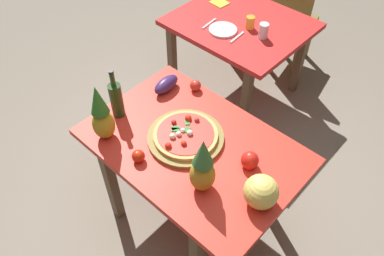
# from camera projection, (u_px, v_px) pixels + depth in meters

# --- Properties ---
(ground_plane) EXTENTS (10.00, 10.00, 0.00)m
(ground_plane) POSITION_uv_depth(u_px,v_px,m) (193.00, 211.00, 2.68)
(ground_plane) COLOR gray
(display_table) EXTENTS (1.22, 0.83, 0.73)m
(display_table) POSITION_uv_depth(u_px,v_px,m) (193.00, 154.00, 2.21)
(display_table) COLOR brown
(display_table) RESTS_ON ground_plane
(background_table) EXTENTS (1.04, 0.89, 0.73)m
(background_table) POSITION_uv_depth(u_px,v_px,m) (239.00, 32.00, 3.09)
(background_table) COLOR brown
(background_table) RESTS_ON ground_plane
(dining_chair) EXTENTS (0.47, 0.47, 0.85)m
(dining_chair) POSITION_uv_depth(u_px,v_px,m) (290.00, 20.00, 3.50)
(dining_chair) COLOR olive
(dining_chair) RESTS_ON ground_plane
(pizza_board) EXTENTS (0.44, 0.44, 0.02)m
(pizza_board) POSITION_uv_depth(u_px,v_px,m) (186.00, 137.00, 2.16)
(pizza_board) COLOR olive
(pizza_board) RESTS_ON display_table
(pizza) EXTENTS (0.37, 0.37, 0.06)m
(pizza) POSITION_uv_depth(u_px,v_px,m) (186.00, 134.00, 2.14)
(pizza) COLOR #E4A158
(pizza) RESTS_ON pizza_board
(wine_bottle) EXTENTS (0.08, 0.08, 0.33)m
(wine_bottle) POSITION_uv_depth(u_px,v_px,m) (116.00, 99.00, 2.22)
(wine_bottle) COLOR #1E3817
(wine_bottle) RESTS_ON display_table
(pineapple_left) EXTENTS (0.13, 0.13, 0.36)m
(pineapple_left) POSITION_uv_depth(u_px,v_px,m) (203.00, 168.00, 1.83)
(pineapple_left) COLOR #AF8624
(pineapple_left) RESTS_ON display_table
(pineapple_right) EXTENTS (0.13, 0.13, 0.37)m
(pineapple_right) POSITION_uv_depth(u_px,v_px,m) (102.00, 115.00, 2.07)
(pineapple_right) COLOR #B18E23
(pineapple_right) RESTS_ON display_table
(melon) EXTENTS (0.17, 0.17, 0.17)m
(melon) POSITION_uv_depth(u_px,v_px,m) (261.00, 192.00, 1.83)
(melon) COLOR #E3CB5F
(melon) RESTS_ON display_table
(bell_pepper) EXTENTS (0.10, 0.10, 0.11)m
(bell_pepper) POSITION_uv_depth(u_px,v_px,m) (250.00, 160.00, 2.01)
(bell_pepper) COLOR red
(bell_pepper) RESTS_ON display_table
(eggplant) EXTENTS (0.10, 0.21, 0.09)m
(eggplant) POSITION_uv_depth(u_px,v_px,m) (166.00, 84.00, 2.43)
(eggplant) COLOR #3D2358
(eggplant) RESTS_ON display_table
(tomato_beside_pepper) EXTENTS (0.07, 0.07, 0.07)m
(tomato_beside_pepper) POSITION_uv_depth(u_px,v_px,m) (138.00, 156.00, 2.04)
(tomato_beside_pepper) COLOR red
(tomato_beside_pepper) RESTS_ON display_table
(tomato_near_board) EXTENTS (0.07, 0.07, 0.07)m
(tomato_near_board) POSITION_uv_depth(u_px,v_px,m) (195.00, 85.00, 2.43)
(tomato_near_board) COLOR red
(tomato_near_board) RESTS_ON display_table
(drinking_glass_juice) EXTENTS (0.07, 0.07, 0.10)m
(drinking_glass_juice) POSITION_uv_depth(u_px,v_px,m) (250.00, 22.00, 2.92)
(drinking_glass_juice) COLOR #F5A32F
(drinking_glass_juice) RESTS_ON background_table
(drinking_glass_water) EXTENTS (0.07, 0.07, 0.11)m
(drinking_glass_water) POSITION_uv_depth(u_px,v_px,m) (263.00, 31.00, 2.83)
(drinking_glass_water) COLOR silver
(drinking_glass_water) RESTS_ON background_table
(dinner_plate) EXTENTS (0.22, 0.22, 0.02)m
(dinner_plate) POSITION_uv_depth(u_px,v_px,m) (223.00, 30.00, 2.92)
(dinner_plate) COLOR white
(dinner_plate) RESTS_ON background_table
(fork_utensil) EXTENTS (0.03, 0.18, 0.01)m
(fork_utensil) POSITION_uv_depth(u_px,v_px,m) (209.00, 24.00, 2.99)
(fork_utensil) COLOR silver
(fork_utensil) RESTS_ON background_table
(knife_utensil) EXTENTS (0.03, 0.18, 0.01)m
(knife_utensil) POSITION_uv_depth(u_px,v_px,m) (237.00, 37.00, 2.86)
(knife_utensil) COLOR silver
(knife_utensil) RESTS_ON background_table
(napkin_folded) EXTENTS (0.15, 0.13, 0.01)m
(napkin_folded) POSITION_uv_depth(u_px,v_px,m) (219.00, 3.00, 3.21)
(napkin_folded) COLOR yellow
(napkin_folded) RESTS_ON background_table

